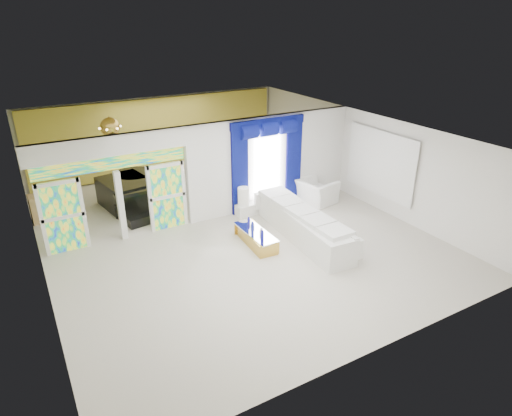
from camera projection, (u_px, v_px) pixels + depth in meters
floor at (227, 230)px, 13.10m from camera, size 12.00×12.00×0.00m
dividing_wall at (272, 161)px, 14.26m from camera, size 5.70×0.18×3.00m
dividing_header at (110, 146)px, 11.50m from camera, size 4.30×0.18×0.55m
stained_panel_left at (63, 217)px, 11.56m from camera, size 0.95×0.04×2.00m
stained_panel_right at (167, 196)px, 12.85m from camera, size 0.95×0.04×2.00m
stained_transom at (112, 163)px, 11.69m from camera, size 4.00×0.05×0.35m
window_pane at (267, 165)px, 14.09m from camera, size 1.00×0.02×2.30m
blue_drape_left at (240, 172)px, 13.63m from camera, size 0.55×0.10×2.80m
blue_drape_right at (293, 162)px, 14.54m from camera, size 0.55×0.10×2.80m
blue_pelmet at (268, 122)px, 13.51m from camera, size 2.60×0.12×0.25m
wall_mirror at (380, 163)px, 13.92m from camera, size 0.04×2.70×1.90m
gold_curtains at (159, 136)px, 17.18m from camera, size 9.70×0.12×2.90m
white_sofa at (302, 225)px, 12.52m from camera, size 1.15×4.08×0.77m
coffee_table at (256, 238)px, 12.23m from camera, size 0.66×1.68×0.36m
console_table at (252, 208)px, 14.08m from camera, size 1.10×0.39×0.36m
table_lamp at (244, 196)px, 13.75m from camera, size 0.36×0.36×0.58m
armchair at (316, 191)px, 14.86m from camera, size 1.25×1.37×0.78m
grand_piano at (127, 193)px, 14.50m from camera, size 1.68×2.04×0.92m
piano_bench at (142, 220)px, 13.37m from camera, size 0.89×0.47×0.28m
tv_console at (41, 208)px, 13.49m from camera, size 0.61×0.56×0.85m
chandelier at (110, 127)px, 13.68m from camera, size 0.60×0.60×0.60m
decanters at (256, 229)px, 12.09m from camera, size 0.24×1.10×0.26m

